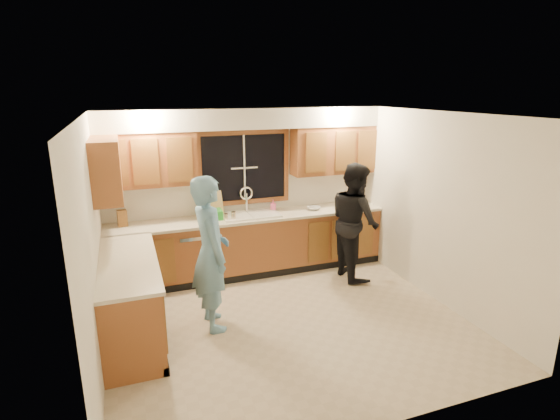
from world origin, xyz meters
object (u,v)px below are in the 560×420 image
Objects in this scene: sink at (250,219)px; man at (211,253)px; woman at (355,221)px; stove at (132,323)px; soap_bottle at (273,205)px; knife_block at (122,218)px; dishwasher at (196,254)px; dish_crate at (212,214)px; bowl at (314,208)px.

man reaches higher than sink.
man reaches higher than woman.
soap_bottle is (2.21, 1.95, 0.56)m from stove.
woman reaches higher than knife_block.
man is at bearing -122.61° from sink.
knife_block is at bearing 173.36° from dishwasher.
dishwasher is 0.44× the size of man.
woman is 3.33m from knife_block.
dish_crate is 0.99m from soap_bottle.
man is 2.41m from woman.
dish_crate is (0.30, 1.39, 0.06)m from man.
dishwasher is (-0.85, -0.01, -0.45)m from sink.
knife_block is (-0.02, 1.92, 0.59)m from stove.
woman reaches higher than dish_crate.
dishwasher is 1.45m from man.
sink is at bearing -162.88° from soap_bottle.
sink is at bearing 177.92° from bowl.
dish_crate is 1.61m from bowl.
stove is 5.09× the size of soap_bottle.
knife_block is (-0.97, 0.11, 0.63)m from dishwasher.
soap_bottle is (0.41, 0.13, 0.14)m from sink.
woman is at bearing -75.82° from man.
dish_crate is 1.60× the size of soap_bottle.
dishwasher is 2.04m from stove.
woman is 7.57× the size of knife_block.
soap_bottle is at bearing 41.43° from stove.
sink is 3.04× the size of dish_crate.
dishwasher is 0.47× the size of woman.
stove is (-1.80, -1.82, -0.41)m from sink.
man is (0.92, 0.46, 0.47)m from stove.
woman is (1.42, -0.65, 0.01)m from sink.
bowl is (-0.39, 0.62, 0.07)m from woman.
sink is at bearing -2.07° from dish_crate.
man is at bearing 108.91° from woman.
soap_bottle is 0.86× the size of bowl.
dishwasher is at bearing -172.67° from dish_crate.
woman is 8.43× the size of bowl.
man is (-0.88, -1.37, 0.06)m from sink.
dishwasher is at bearing 179.30° from bowl.
man is at bearing -65.43° from knife_block.
soap_bottle is at bearing 17.12° from sink.
man is at bearing -91.07° from dishwasher.
bowl is at bearing -58.23° from man.
soap_bottle is at bearing 6.13° from dish_crate.
sink reaches higher than dish_crate.
dishwasher is at bearing -173.61° from soap_bottle.
dish_crate is 1.37× the size of bowl.
sink reaches higher than bowl.
man is 8.01× the size of knife_block.
dish_crate is at bearing 72.96° from woman.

